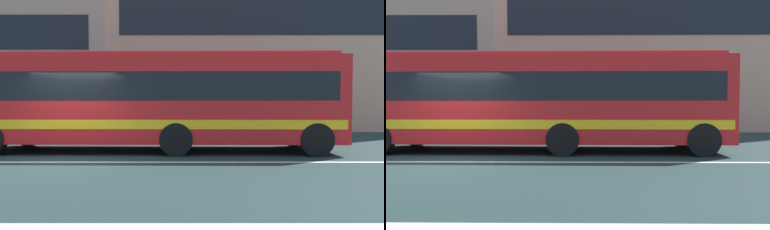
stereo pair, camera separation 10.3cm
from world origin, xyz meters
TOP-DOWN VIEW (x-y plane):
  - ground_plane at (0.00, 0.00)m, footprint 160.00×160.00m
  - lane_centre_line at (0.00, 0.00)m, footprint 60.00×0.16m
  - apartment_block_right at (8.87, 15.55)m, footprint 20.36×11.70m
  - transit_bus at (2.39, 2.22)m, footprint 11.89×2.78m

SIDE VIEW (x-z plane):
  - ground_plane at x=0.00m, z-range 0.00..0.00m
  - lane_centre_line at x=0.00m, z-range 0.00..0.01m
  - transit_bus at x=2.39m, z-range 0.16..3.33m
  - apartment_block_right at x=8.87m, z-range 0.00..11.40m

